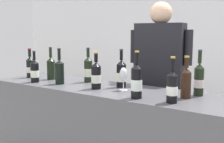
% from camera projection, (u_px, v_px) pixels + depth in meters
% --- Properties ---
extents(wall_back, '(8.00, 0.10, 2.80)m').
position_uv_depth(wall_back, '(197.00, 35.00, 4.48)').
color(wall_back, white).
rests_on(wall_back, ground_plane).
extents(counter, '(2.30, 0.61, 0.95)m').
position_uv_depth(counter, '(102.00, 139.00, 2.49)').
color(counter, '#4C4C51').
rests_on(counter, ground_plane).
extents(wine_bottle_0, '(0.08, 0.08, 0.34)m').
position_uv_depth(wine_bottle_0, '(88.00, 70.00, 2.67)').
color(wine_bottle_0, black).
rests_on(wine_bottle_0, counter).
extents(wine_bottle_1, '(0.07, 0.07, 0.31)m').
position_uv_depth(wine_bottle_1, '(186.00, 82.00, 2.00)').
color(wine_bottle_1, black).
rests_on(wine_bottle_1, counter).
extents(wine_bottle_2, '(0.08, 0.08, 0.35)m').
position_uv_depth(wine_bottle_2, '(137.00, 81.00, 2.00)').
color(wine_bottle_2, black).
rests_on(wine_bottle_2, counter).
extents(wine_bottle_3, '(0.08, 0.08, 0.34)m').
position_uv_depth(wine_bottle_3, '(121.00, 74.00, 2.42)').
color(wine_bottle_3, black).
rests_on(wine_bottle_3, counter).
extents(wine_bottle_4, '(0.08, 0.08, 0.32)m').
position_uv_depth(wine_bottle_4, '(172.00, 87.00, 1.87)').
color(wine_bottle_4, black).
rests_on(wine_bottle_4, counter).
extents(wine_bottle_5, '(0.08, 0.08, 0.31)m').
position_uv_depth(wine_bottle_5, '(30.00, 67.00, 2.95)').
color(wine_bottle_5, black).
rests_on(wine_bottle_5, counter).
extents(wine_bottle_6, '(0.08, 0.08, 0.32)m').
position_uv_depth(wine_bottle_6, '(96.00, 76.00, 2.34)').
color(wine_bottle_6, black).
rests_on(wine_bottle_6, counter).
extents(wine_bottle_7, '(0.08, 0.08, 0.33)m').
position_uv_depth(wine_bottle_7, '(51.00, 68.00, 2.83)').
color(wine_bottle_7, black).
rests_on(wine_bottle_7, counter).
extents(wine_bottle_8, '(0.07, 0.07, 0.35)m').
position_uv_depth(wine_bottle_8, '(199.00, 79.00, 2.09)').
color(wine_bottle_8, black).
rests_on(wine_bottle_8, counter).
extents(wine_bottle_9, '(0.08, 0.08, 0.31)m').
position_uv_depth(wine_bottle_9, '(35.00, 71.00, 2.67)').
color(wine_bottle_9, black).
rests_on(wine_bottle_9, counter).
extents(wine_bottle_10, '(0.08, 0.08, 0.34)m').
position_uv_depth(wine_bottle_10, '(60.00, 71.00, 2.57)').
color(wine_bottle_10, black).
rests_on(wine_bottle_10, counter).
extents(wine_glass, '(0.07, 0.07, 0.19)m').
position_uv_depth(wine_glass, '(123.00, 76.00, 2.28)').
color(wine_glass, silver).
rests_on(wine_glass, counter).
extents(person_server, '(0.61, 0.30, 1.72)m').
position_uv_depth(person_server, '(159.00, 93.00, 2.73)').
color(person_server, black).
rests_on(person_server, ground_plane).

